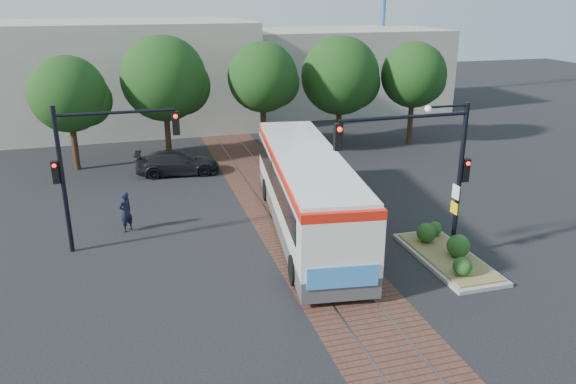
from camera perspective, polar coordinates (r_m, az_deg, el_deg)
name	(u,v)px	position (r m, az deg, el deg)	size (l,w,h in m)	color
ground	(324,264)	(22.04, 3.71, -7.34)	(120.00, 120.00, 0.00)	black
trackbed	(295,226)	(25.49, 0.68, -3.45)	(3.60, 40.00, 0.02)	#553027
tree_row	(257,79)	(36.16, -3.21, 11.36)	(26.40, 5.60, 7.67)	#382314
warehouses	(203,72)	(48.02, -8.67, 11.93)	(40.00, 13.00, 8.00)	#ADA899
city_bus	(307,188)	(24.36, 1.91, 0.40)	(4.53, 13.47, 3.54)	#434345
traffic_island	(447,251)	(23.15, 15.86, -5.82)	(2.20, 5.20, 1.13)	gray
signal_pole_main	(433,160)	(21.43, 14.48, 3.22)	(5.49, 0.46, 6.00)	black
signal_pole_left	(91,158)	(23.32, -19.41, 3.27)	(4.99, 0.34, 6.00)	black
officer	(126,212)	(25.64, -16.17, -1.93)	(0.66, 0.44, 1.82)	black
parked_car	(178,163)	(33.24, -11.16, 2.96)	(1.94, 4.76, 1.38)	black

